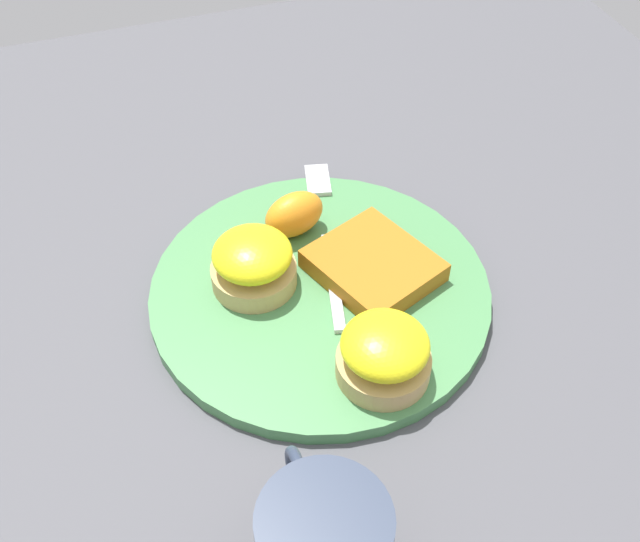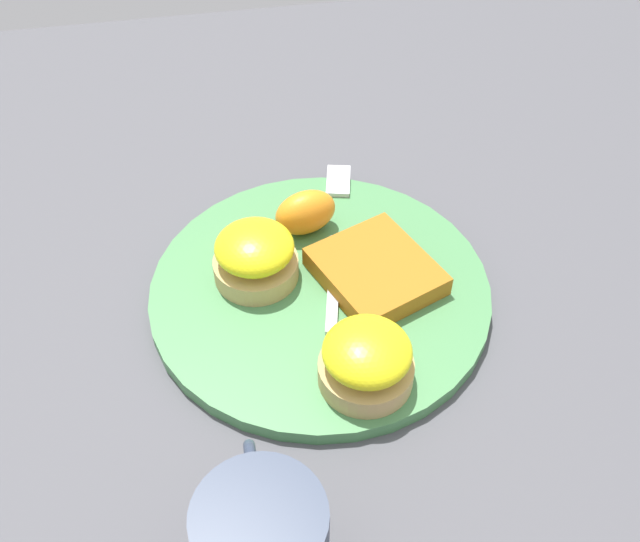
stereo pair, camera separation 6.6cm
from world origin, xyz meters
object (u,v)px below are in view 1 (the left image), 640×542
Objects in this scene: sandwich_benedict_left at (253,263)px; hashbrown_patty at (374,266)px; sandwich_benedict_right at (384,354)px; fork at (325,228)px; orange_wedge at (292,215)px.

sandwich_benedict_left is 0.11m from hashbrown_patty.
fork is at bearing -3.45° from sandwich_benedict_right.
orange_wedge is 0.27× the size of fork.
sandwich_benedict_left is at bearing 135.13° from orange_wedge.
orange_wedge is (0.08, 0.05, 0.01)m from hashbrown_patty.
hashbrown_patty is (-0.02, -0.11, -0.02)m from sandwich_benedict_left.
sandwich_benedict_right is 0.18m from fork.
fork is (0.17, -0.01, -0.02)m from sandwich_benedict_right.
orange_wedge is at bearing -44.87° from sandwich_benedict_left.
sandwich_benedict_left is at bearing 76.66° from hashbrown_patty.
orange_wedge reaches higher than fork.
sandwich_benedict_right is 0.11m from hashbrown_patty.
hashbrown_patty is at bearing -17.70° from sandwich_benedict_right.
hashbrown_patty is 0.47× the size of fork.
sandwich_benedict_left reaches higher than orange_wedge.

